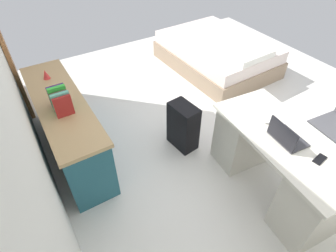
% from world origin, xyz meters
% --- Properties ---
extents(ground_plane, '(5.67, 5.67, 0.00)m').
position_xyz_m(ground_plane, '(0.00, 0.00, 0.00)').
color(ground_plane, silver).
extents(wall_back, '(4.67, 0.10, 2.75)m').
position_xyz_m(wall_back, '(0.00, 2.09, 1.38)').
color(wall_back, silver).
rests_on(wall_back, ground_plane).
extents(door_wooden, '(0.88, 0.05, 2.04)m').
position_xyz_m(door_wooden, '(1.78, 2.01, 1.02)').
color(door_wooden, '#936038').
rests_on(door_wooden, ground_plane).
extents(desk, '(1.50, 0.81, 0.74)m').
position_xyz_m(desk, '(-1.19, 0.10, 0.39)').
color(desk, silver).
rests_on(desk, ground_plane).
extents(credenza, '(1.80, 0.48, 0.76)m').
position_xyz_m(credenza, '(0.44, 1.71, 0.38)').
color(credenza, '#235B6B').
rests_on(credenza, ground_plane).
extents(bed, '(1.95, 1.47, 0.58)m').
position_xyz_m(bed, '(1.14, -1.06, 0.24)').
color(bed, gray).
rests_on(bed, ground_plane).
extents(suitcase_black, '(0.38, 0.26, 0.59)m').
position_xyz_m(suitcase_black, '(-0.16, 0.52, 0.30)').
color(suitcase_black, black).
rests_on(suitcase_black, ground_plane).
extents(laptop, '(0.33, 0.25, 0.21)m').
position_xyz_m(laptop, '(-1.20, 0.15, 0.79)').
color(laptop, '#333338').
rests_on(laptop, desk).
extents(computer_mouse, '(0.07, 0.11, 0.03)m').
position_xyz_m(computer_mouse, '(-0.94, 0.08, 0.76)').
color(computer_mouse, white).
rests_on(computer_mouse, desk).
extents(cell_phone_near_laptop, '(0.09, 0.14, 0.01)m').
position_xyz_m(cell_phone_near_laptop, '(-1.50, 0.08, 0.75)').
color(cell_phone_near_laptop, black).
rests_on(cell_phone_near_laptop, desk).
extents(book_row, '(0.27, 0.17, 0.24)m').
position_xyz_m(book_row, '(0.27, 1.71, 0.87)').
color(book_row, maroon).
rests_on(book_row, credenza).
extents(figurine_small, '(0.08, 0.08, 0.11)m').
position_xyz_m(figurine_small, '(0.94, 1.71, 0.82)').
color(figurine_small, red).
rests_on(figurine_small, credenza).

